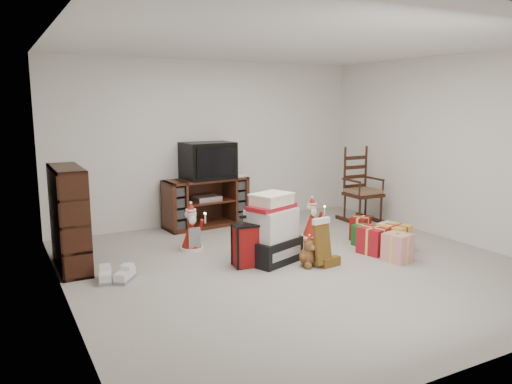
{
  "coord_description": "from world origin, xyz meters",
  "views": [
    {
      "loc": [
        -3.03,
        -4.67,
        1.86
      ],
      "look_at": [
        -0.21,
        0.6,
        0.79
      ],
      "focal_mm": 35.0,
      "sensor_mm": 36.0,
      "label": 1
    }
  ],
  "objects_px": {
    "teddy_bear": "(309,254)",
    "gift_cluster": "(380,239)",
    "sneaker_pair": "(115,276)",
    "rocking_chair": "(361,195)",
    "red_suitcase": "(251,245)",
    "bookshelf": "(69,220)",
    "mrs_claus_figurine": "(191,232)",
    "santa_figurine": "(312,222)",
    "tv_stand": "(206,202)",
    "gift_pile": "(272,233)",
    "crt_television": "(208,160)"
  },
  "relations": [
    {
      "from": "sneaker_pair",
      "to": "gift_cluster",
      "type": "height_order",
      "value": "gift_cluster"
    },
    {
      "from": "rocking_chair",
      "to": "sneaker_pair",
      "type": "distance_m",
      "value": 4.16
    },
    {
      "from": "mrs_claus_figurine",
      "to": "red_suitcase",
      "type": "bearing_deg",
      "value": -68.48
    },
    {
      "from": "teddy_bear",
      "to": "sneaker_pair",
      "type": "xyz_separation_m",
      "value": [
        -2.09,
        0.55,
        -0.09
      ]
    },
    {
      "from": "bookshelf",
      "to": "sneaker_pair",
      "type": "bearing_deg",
      "value": -62.9
    },
    {
      "from": "red_suitcase",
      "to": "mrs_claus_figurine",
      "type": "relative_size",
      "value": 0.95
    },
    {
      "from": "rocking_chair",
      "to": "sneaker_pair",
      "type": "relative_size",
      "value": 2.74
    },
    {
      "from": "sneaker_pair",
      "to": "crt_television",
      "type": "xyz_separation_m",
      "value": [
        1.82,
        1.78,
        0.95
      ]
    },
    {
      "from": "santa_figurine",
      "to": "sneaker_pair",
      "type": "bearing_deg",
      "value": -170.93
    },
    {
      "from": "rocking_chair",
      "to": "santa_figurine",
      "type": "relative_size",
      "value": 2.13
    },
    {
      "from": "santa_figurine",
      "to": "gift_cluster",
      "type": "distance_m",
      "value": 0.99
    },
    {
      "from": "mrs_claus_figurine",
      "to": "sneaker_pair",
      "type": "relative_size",
      "value": 1.37
    },
    {
      "from": "rocking_chair",
      "to": "red_suitcase",
      "type": "distance_m",
      "value": 2.8
    },
    {
      "from": "santa_figurine",
      "to": "sneaker_pair",
      "type": "height_order",
      "value": "santa_figurine"
    },
    {
      "from": "bookshelf",
      "to": "santa_figurine",
      "type": "bearing_deg",
      "value": -3.85
    },
    {
      "from": "bookshelf",
      "to": "mrs_claus_figurine",
      "type": "relative_size",
      "value": 1.89
    },
    {
      "from": "santa_figurine",
      "to": "mrs_claus_figurine",
      "type": "height_order",
      "value": "mrs_claus_figurine"
    },
    {
      "from": "tv_stand",
      "to": "gift_cluster",
      "type": "height_order",
      "value": "tv_stand"
    },
    {
      "from": "bookshelf",
      "to": "crt_television",
      "type": "height_order",
      "value": "crt_television"
    },
    {
      "from": "teddy_bear",
      "to": "gift_cluster",
      "type": "relative_size",
      "value": 0.28
    },
    {
      "from": "rocking_chair",
      "to": "santa_figurine",
      "type": "height_order",
      "value": "rocking_chair"
    },
    {
      "from": "tv_stand",
      "to": "red_suitcase",
      "type": "height_order",
      "value": "tv_stand"
    },
    {
      "from": "gift_cluster",
      "to": "gift_pile",
      "type": "bearing_deg",
      "value": 171.65
    },
    {
      "from": "rocking_chair",
      "to": "red_suitcase",
      "type": "height_order",
      "value": "rocking_chair"
    },
    {
      "from": "bookshelf",
      "to": "gift_cluster",
      "type": "height_order",
      "value": "bookshelf"
    },
    {
      "from": "red_suitcase",
      "to": "gift_cluster",
      "type": "bearing_deg",
      "value": 0.85
    },
    {
      "from": "tv_stand",
      "to": "teddy_bear",
      "type": "relative_size",
      "value": 4.08
    },
    {
      "from": "tv_stand",
      "to": "santa_figurine",
      "type": "height_order",
      "value": "tv_stand"
    },
    {
      "from": "bookshelf",
      "to": "red_suitcase",
      "type": "relative_size",
      "value": 1.98
    },
    {
      "from": "tv_stand",
      "to": "red_suitcase",
      "type": "distance_m",
      "value": 2.03
    },
    {
      "from": "mrs_claus_figurine",
      "to": "gift_cluster",
      "type": "height_order",
      "value": "mrs_claus_figurine"
    },
    {
      "from": "gift_pile",
      "to": "gift_cluster",
      "type": "height_order",
      "value": "gift_pile"
    },
    {
      "from": "tv_stand",
      "to": "bookshelf",
      "type": "distance_m",
      "value": 2.4
    },
    {
      "from": "gift_pile",
      "to": "crt_television",
      "type": "distance_m",
      "value": 2.09
    },
    {
      "from": "tv_stand",
      "to": "gift_cluster",
      "type": "bearing_deg",
      "value": -61.15
    },
    {
      "from": "rocking_chair",
      "to": "gift_cluster",
      "type": "xyz_separation_m",
      "value": [
        -0.78,
        -1.32,
        -0.28
      ]
    },
    {
      "from": "crt_television",
      "to": "santa_figurine",
      "type": "bearing_deg",
      "value": -57.45
    },
    {
      "from": "gift_pile",
      "to": "gift_cluster",
      "type": "relative_size",
      "value": 0.7
    },
    {
      "from": "teddy_bear",
      "to": "gift_cluster",
      "type": "xyz_separation_m",
      "value": [
        1.18,
        0.12,
        -0.0
      ]
    },
    {
      "from": "teddy_bear",
      "to": "mrs_claus_figurine",
      "type": "distance_m",
      "value": 1.58
    },
    {
      "from": "bookshelf",
      "to": "gift_pile",
      "type": "bearing_deg",
      "value": -22.25
    },
    {
      "from": "rocking_chair",
      "to": "teddy_bear",
      "type": "xyz_separation_m",
      "value": [
        -1.96,
        -1.45,
        -0.28
      ]
    },
    {
      "from": "tv_stand",
      "to": "mrs_claus_figurine",
      "type": "relative_size",
      "value": 2.15
    },
    {
      "from": "teddy_bear",
      "to": "gift_cluster",
      "type": "height_order",
      "value": "teddy_bear"
    },
    {
      "from": "teddy_bear",
      "to": "santa_figurine",
      "type": "distance_m",
      "value": 1.23
    },
    {
      "from": "bookshelf",
      "to": "mrs_claus_figurine",
      "type": "bearing_deg",
      "value": 1.43
    },
    {
      "from": "tv_stand",
      "to": "mrs_claus_figurine",
      "type": "height_order",
      "value": "tv_stand"
    },
    {
      "from": "red_suitcase",
      "to": "mrs_claus_figurine",
      "type": "height_order",
      "value": "mrs_claus_figurine"
    },
    {
      "from": "teddy_bear",
      "to": "crt_television",
      "type": "height_order",
      "value": "crt_television"
    },
    {
      "from": "santa_figurine",
      "to": "red_suitcase",
      "type": "bearing_deg",
      "value": -152.55
    }
  ]
}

